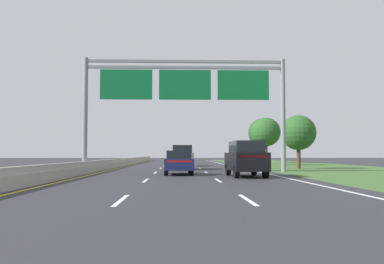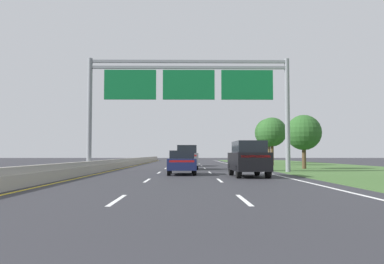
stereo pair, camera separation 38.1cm
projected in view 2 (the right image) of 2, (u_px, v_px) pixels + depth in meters
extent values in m
plane|color=#2B2B30|center=(185.00, 169.00, 36.54)|extent=(220.00, 220.00, 0.00)
cube|color=white|center=(117.00, 200.00, 12.06)|extent=(0.14, 3.00, 0.01)
cube|color=white|center=(147.00, 180.00, 21.04)|extent=(0.14, 3.00, 0.01)
cube|color=white|center=(159.00, 173.00, 30.03)|extent=(0.14, 3.00, 0.01)
cube|color=white|center=(166.00, 168.00, 39.01)|extent=(0.14, 3.00, 0.01)
cube|color=white|center=(170.00, 166.00, 48.00)|extent=(0.14, 3.00, 0.01)
cube|color=white|center=(172.00, 164.00, 56.99)|extent=(0.14, 3.00, 0.01)
cube|color=white|center=(174.00, 162.00, 65.97)|extent=(0.14, 3.00, 0.01)
cube|color=white|center=(176.00, 161.00, 74.96)|extent=(0.14, 3.00, 0.01)
cube|color=white|center=(177.00, 161.00, 83.95)|extent=(0.14, 3.00, 0.01)
cube|color=white|center=(244.00, 200.00, 12.10)|extent=(0.14, 3.00, 0.01)
cube|color=white|center=(220.00, 180.00, 21.08)|extent=(0.14, 3.00, 0.01)
cube|color=white|center=(210.00, 173.00, 30.07)|extent=(0.14, 3.00, 0.01)
cube|color=white|center=(205.00, 168.00, 39.06)|extent=(0.14, 3.00, 0.01)
cube|color=white|center=(201.00, 166.00, 48.04)|extent=(0.14, 3.00, 0.01)
cube|color=white|center=(199.00, 164.00, 57.03)|extent=(0.14, 3.00, 0.01)
cube|color=white|center=(198.00, 162.00, 66.02)|extent=(0.14, 3.00, 0.01)
cube|color=white|center=(196.00, 161.00, 75.00)|extent=(0.14, 3.00, 0.01)
cube|color=white|center=(195.00, 161.00, 83.99)|extent=(0.14, 3.00, 0.01)
cube|color=white|center=(252.00, 169.00, 36.61)|extent=(0.16, 106.00, 0.01)
cube|color=gold|center=(118.00, 169.00, 36.47)|extent=(0.16, 106.00, 0.01)
cube|color=#3D602D|center=(342.00, 169.00, 36.70)|extent=(14.00, 110.00, 0.02)
cube|color=#A8A399|center=(110.00, 166.00, 36.48)|extent=(0.60, 110.00, 0.55)
cube|color=#A8A399|center=(110.00, 161.00, 36.50)|extent=(0.25, 110.00, 0.30)
cylinder|color=gray|center=(89.00, 115.00, 30.60)|extent=(0.36, 0.36, 8.48)
cylinder|color=gray|center=(287.00, 115.00, 30.77)|extent=(0.36, 0.36, 8.48)
cube|color=gray|center=(189.00, 62.00, 30.90)|extent=(14.70, 0.24, 0.20)
cube|color=gray|center=(189.00, 67.00, 30.87)|extent=(14.70, 0.24, 0.20)
cube|color=#0C602D|center=(130.00, 85.00, 30.57)|extent=(3.83, 0.12, 2.21)
cube|color=#0C602D|center=(189.00, 85.00, 30.62)|extent=(3.83, 0.12, 2.21)
cube|color=#0C602D|center=(247.00, 85.00, 30.67)|extent=(3.83, 0.12, 2.21)
cube|color=#B2B5BA|center=(186.00, 158.00, 46.26)|extent=(2.02, 5.41, 1.00)
cube|color=black|center=(186.00, 150.00, 47.15)|extent=(1.73, 1.91, 0.78)
cube|color=#B21414|center=(186.00, 155.00, 43.62)|extent=(1.68, 0.09, 0.12)
cube|color=#B2B5BA|center=(186.00, 152.00, 44.57)|extent=(2.01, 1.95, 0.20)
cylinder|color=black|center=(179.00, 162.00, 48.05)|extent=(0.30, 0.84, 0.84)
cylinder|color=black|center=(193.00, 162.00, 48.08)|extent=(0.30, 0.84, 0.84)
cylinder|color=black|center=(178.00, 163.00, 44.39)|extent=(0.30, 0.84, 0.84)
cylinder|color=black|center=(194.00, 163.00, 44.41)|extent=(0.30, 0.84, 0.84)
cube|color=slate|center=(187.00, 159.00, 36.43)|extent=(1.94, 4.72, 1.05)
cube|color=black|center=(187.00, 149.00, 36.33)|extent=(1.66, 3.01, 0.68)
cube|color=#B21414|center=(187.00, 156.00, 34.14)|extent=(1.60, 0.09, 0.12)
cylinder|color=black|center=(178.00, 165.00, 37.98)|extent=(0.27, 0.76, 0.76)
cylinder|color=black|center=(195.00, 165.00, 38.01)|extent=(0.27, 0.76, 0.76)
cylinder|color=black|center=(177.00, 166.00, 34.79)|extent=(0.27, 0.76, 0.76)
cylinder|color=black|center=(197.00, 166.00, 34.82)|extent=(0.27, 0.76, 0.76)
cube|color=#161E47|center=(182.00, 164.00, 27.27)|extent=(1.88, 4.42, 0.72)
cube|color=black|center=(182.00, 155.00, 27.25)|extent=(1.59, 2.32, 0.52)
cube|color=#B21414|center=(182.00, 161.00, 25.12)|extent=(1.53, 0.10, 0.12)
cylinder|color=black|center=(170.00, 169.00, 28.72)|extent=(0.23, 0.66, 0.66)
cylinder|color=black|center=(193.00, 169.00, 28.76)|extent=(0.23, 0.66, 0.66)
cylinder|color=black|center=(169.00, 170.00, 25.73)|extent=(0.23, 0.66, 0.66)
cylinder|color=black|center=(195.00, 170.00, 25.77)|extent=(0.23, 0.66, 0.66)
cube|color=black|center=(248.00, 161.00, 24.59)|extent=(2.01, 4.74, 1.05)
cube|color=black|center=(249.00, 147.00, 24.48)|extent=(1.71, 3.04, 0.68)
cube|color=#B21414|center=(256.00, 156.00, 22.30)|extent=(1.60, 0.12, 0.12)
cylinder|color=black|center=(231.00, 169.00, 26.13)|extent=(0.28, 0.77, 0.76)
cylinder|color=black|center=(257.00, 169.00, 26.18)|extent=(0.28, 0.77, 0.76)
cylinder|color=black|center=(239.00, 171.00, 22.94)|extent=(0.28, 0.77, 0.76)
cylinder|color=black|center=(268.00, 171.00, 22.99)|extent=(0.28, 0.77, 0.76)
cylinder|color=#4C3823|center=(304.00, 158.00, 37.35)|extent=(0.36, 0.36, 2.02)
sphere|color=#285623|center=(304.00, 132.00, 37.47)|extent=(3.20, 3.20, 3.20)
cylinder|color=#4C3823|center=(272.00, 154.00, 49.43)|extent=(0.36, 0.36, 2.61)
sphere|color=#285623|center=(272.00, 132.00, 49.58)|extent=(3.49, 3.49, 3.49)
cylinder|color=#4C3823|center=(269.00, 154.00, 61.89)|extent=(0.36, 0.36, 2.85)
sphere|color=#234C1E|center=(269.00, 133.00, 62.05)|extent=(4.28, 4.28, 4.28)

